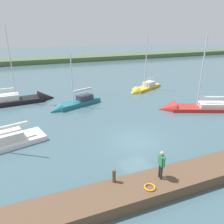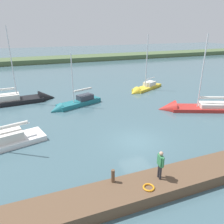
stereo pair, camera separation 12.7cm
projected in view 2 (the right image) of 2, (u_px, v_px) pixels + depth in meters
name	position (u px, v px, depth m)	size (l,w,h in m)	color
ground_plane	(137.00, 141.00, 18.62)	(200.00, 200.00, 0.00)	#42606B
far_shoreline	(56.00, 62.00, 61.55)	(180.00, 8.00, 2.40)	#4C603D
dock_pier	(180.00, 179.00, 13.49)	(27.42, 2.20, 0.73)	brown
mooring_post_near	(113.00, 176.00, 12.51)	(0.21, 0.21, 0.80)	brown
life_ring_buoy	(149.00, 187.00, 12.13)	(0.66, 0.66, 0.10)	orange
sailboat_far_right	(74.00, 105.00, 26.71)	(6.84, 3.92, 7.08)	#1E6B75
sailboat_inner_slip	(189.00, 109.00, 25.70)	(8.93, 5.39, 9.50)	#B22823
sailboat_far_left	(144.00, 89.00, 33.68)	(6.99, 4.69, 8.88)	gold
sailboat_behind_pier	(27.00, 100.00, 28.50)	(8.82, 3.05, 10.31)	black
person_on_dock	(160.00, 163.00, 12.60)	(0.28, 0.66, 1.78)	#28282D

